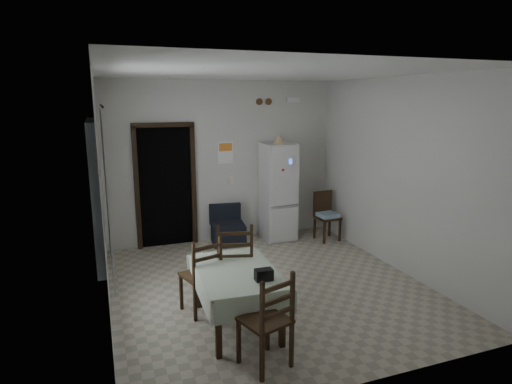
{
  "coord_description": "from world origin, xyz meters",
  "views": [
    {
      "loc": [
        -2.08,
        -5.18,
        2.57
      ],
      "look_at": [
        0.0,
        0.5,
        1.25
      ],
      "focal_mm": 30.0,
      "sensor_mm": 36.0,
      "label": 1
    }
  ],
  "objects": [
    {
      "name": "curtain",
      "position": [
        -2.04,
        -0.2,
        1.55
      ],
      "size": [
        0.02,
        1.45,
        1.85
      ],
      "primitive_type": "cube",
      "color": "beige",
      "rests_on": "ground"
    },
    {
      "name": "wall_left",
      "position": [
        -2.1,
        0.0,
        1.45
      ],
      "size": [
        0.02,
        4.5,
        2.9
      ],
      "primitive_type": null,
      "color": "beige",
      "rests_on": "ground"
    },
    {
      "name": "emergency_light",
      "position": [
        1.35,
        2.21,
        2.55
      ],
      "size": [
        0.25,
        0.07,
        0.09
      ],
      "primitive_type": "cube",
      "color": "white",
      "rests_on": "ground"
    },
    {
      "name": "wall_back",
      "position": [
        0.0,
        2.25,
        1.45
      ],
      "size": [
        4.2,
        0.02,
        2.9
      ],
      "primitive_type": null,
      "color": "beige",
      "rests_on": "ground"
    },
    {
      "name": "light_switch",
      "position": [
        0.15,
        2.24,
        1.1
      ],
      "size": [
        0.08,
        0.02,
        0.12
      ],
      "primitive_type": "cube",
      "color": "beige",
      "rests_on": "ground"
    },
    {
      "name": "doorway",
      "position": [
        -1.05,
        2.45,
        1.06
      ],
      "size": [
        1.06,
        0.52,
        2.22
      ],
      "color": "black",
      "rests_on": "ground"
    },
    {
      "name": "ceiling",
      "position": [
        0.0,
        0.0,
        2.9
      ],
      "size": [
        4.2,
        4.5,
        0.02
      ],
      "primitive_type": null,
      "color": "white",
      "rests_on": "ground"
    },
    {
      "name": "wall_front",
      "position": [
        0.0,
        -2.25,
        1.45
      ],
      "size": [
        4.2,
        0.02,
        2.9
      ],
      "primitive_type": null,
      "color": "beige",
      "rests_on": "ground"
    },
    {
      "name": "wall_right",
      "position": [
        2.1,
        0.0,
        1.45
      ],
      "size": [
        0.02,
        4.5,
        2.9
      ],
      "primitive_type": null,
      "color": "beige",
      "rests_on": "ground"
    },
    {
      "name": "corner_chair",
      "position": [
        1.77,
        1.5,
        0.45
      ],
      "size": [
        0.42,
        0.42,
        0.9
      ],
      "primitive_type": null,
      "rotation": [
        0.0,
        0.0,
        0.08
      ],
      "color": "black",
      "rests_on": "ground"
    },
    {
      "name": "dining_chair_far_right",
      "position": [
        -0.57,
        -0.28,
        0.55
      ],
      "size": [
        0.58,
        0.58,
        1.1
      ],
      "primitive_type": null,
      "rotation": [
        0.0,
        0.0,
        2.86
      ],
      "color": "black",
      "rests_on": "ground"
    },
    {
      "name": "tan_cone",
      "position": [
        0.93,
        1.85,
        1.87
      ],
      "size": [
        0.22,
        0.22,
        0.17
      ],
      "primitive_type": "cone",
      "rotation": [
        0.0,
        0.0,
        -0.05
      ],
      "color": "tan",
      "rests_on": "fridge"
    },
    {
      "name": "dining_chair_far_left",
      "position": [
        -1.04,
        -0.38,
        0.49
      ],
      "size": [
        0.52,
        0.52,
        0.98
      ],
      "primitive_type": null,
      "rotation": [
        0.0,
        0.0,
        3.42
      ],
      "color": "black",
      "rests_on": "ground"
    },
    {
      "name": "calendar_image",
      "position": [
        0.05,
        2.23,
        1.72
      ],
      "size": [
        0.24,
        0.01,
        0.14
      ],
      "primitive_type": "cube",
      "color": "orange",
      "rests_on": "ground"
    },
    {
      "name": "dining_table",
      "position": [
        -0.73,
        -0.86,
        0.34
      ],
      "size": [
        0.93,
        1.36,
        0.68
      ],
      "primitive_type": null,
      "rotation": [
        0.0,
        0.0,
        -0.05
      ],
      "color": "#AFC0A5",
      "rests_on": "ground"
    },
    {
      "name": "dining_chair_near_head",
      "position": [
        -0.7,
        -1.68,
        0.5
      ],
      "size": [
        0.54,
        0.54,
        1.0
      ],
      "primitive_type": null,
      "rotation": [
        0.0,
        0.0,
        3.45
      ],
      "color": "black",
      "rests_on": "ground"
    },
    {
      "name": "vent_right",
      "position": [
        0.88,
        2.23,
        2.52
      ],
      "size": [
        0.12,
        0.03,
        0.12
      ],
      "primitive_type": "cylinder",
      "rotation": [
        1.57,
        0.0,
        0.0
      ],
      "color": "brown",
      "rests_on": "ground"
    },
    {
      "name": "fridge",
      "position": [
        0.96,
        1.93,
        0.89
      ],
      "size": [
        0.59,
        0.59,
        1.78
      ],
      "primitive_type": null,
      "rotation": [
        0.0,
        0.0,
        0.02
      ],
      "color": "silver",
      "rests_on": "ground"
    },
    {
      "name": "vent_left",
      "position": [
        0.7,
        2.23,
        2.52
      ],
      "size": [
        0.12,
        0.03,
        0.12
      ],
      "primitive_type": "cylinder",
      "rotation": [
        1.57,
        0.0,
        0.0
      ],
      "color": "brown",
      "rests_on": "ground"
    },
    {
      "name": "black_bag",
      "position": [
        -0.54,
        -1.22,
        0.74
      ],
      "size": [
        0.19,
        0.12,
        0.12
      ],
      "primitive_type": "cube",
      "rotation": [
        0.0,
        0.0,
        -0.04
      ],
      "color": "black",
      "rests_on": "dining_table"
    },
    {
      "name": "window_recess",
      "position": [
        -2.15,
        -0.2,
        1.55
      ],
      "size": [
        0.1,
        1.2,
        1.6
      ],
      "primitive_type": "cube",
      "color": "silver",
      "rests_on": "ground"
    },
    {
      "name": "calendar",
      "position": [
        0.05,
        2.24,
        1.62
      ],
      "size": [
        0.28,
        0.02,
        0.4
      ],
      "primitive_type": "cube",
      "color": "white",
      "rests_on": "ground"
    },
    {
      "name": "ground",
      "position": [
        0.0,
        0.0,
        0.0
      ],
      "size": [
        4.5,
        4.5,
        0.0
      ],
      "primitive_type": "plane",
      "color": "#A49C86",
      "rests_on": "ground"
    },
    {
      "name": "navy_seat",
      "position": [
        -0.01,
        1.93,
        0.35
      ],
      "size": [
        0.64,
        0.62,
        0.69
      ],
      "primitive_type": null,
      "rotation": [
        0.0,
        0.0,
        -0.12
      ],
      "color": "black",
      "rests_on": "ground"
    },
    {
      "name": "curtain_rod",
      "position": [
        -2.03,
        -0.2,
        2.5
      ],
      "size": [
        0.02,
        1.6,
        0.02
      ],
      "primitive_type": "cylinder",
      "rotation": [
        1.57,
        0.0,
        0.0
      ],
      "color": "black",
      "rests_on": "ground"
    }
  ]
}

